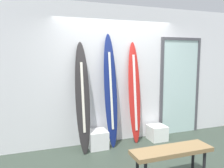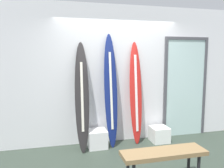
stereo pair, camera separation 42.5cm
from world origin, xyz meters
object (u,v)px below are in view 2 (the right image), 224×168
object	(u,v)px
bench	(164,155)
glass_door	(185,86)
surfboard_crimson	(136,94)
surfboard_navy	(111,91)
display_block_center	(159,134)
surfboard_charcoal	(82,97)
display_block_left	(97,139)

from	to	relation	value
bench	glass_door	bearing A→B (deg)	51.54
surfboard_crimson	surfboard_navy	bearing A→B (deg)	-175.64
surfboard_navy	display_block_center	size ratio (longest dim) A/B	6.23
display_block_center	glass_door	size ratio (longest dim) A/B	0.16
bench	surfboard_charcoal	bearing A→B (deg)	122.67
surfboard_navy	display_block_left	distance (m)	0.98
surfboard_crimson	glass_door	bearing A→B (deg)	7.06
surfboard_charcoal	surfboard_navy	size ratio (longest dim) A/B	0.93
bench	display_block_center	bearing A→B (deg)	66.03
display_block_center	display_block_left	bearing A→B (deg)	179.21
display_block_left	glass_door	world-z (taller)	glass_door
surfboard_charcoal	surfboard_navy	distance (m)	0.58
surfboard_crimson	glass_door	distance (m)	1.23
surfboard_charcoal	bench	bearing A→B (deg)	-57.33
display_block_left	bench	bearing A→B (deg)	-66.19
surfboard_navy	surfboard_crimson	world-z (taller)	surfboard_navy
surfboard_charcoal	bench	size ratio (longest dim) A/B	1.73
surfboard_navy	bench	xyz separation A→B (m)	(0.37, -1.53, -0.68)
surfboard_charcoal	display_block_left	world-z (taller)	surfboard_charcoal
surfboard_navy	surfboard_crimson	bearing A→B (deg)	4.36
surfboard_charcoal	display_block_center	distance (m)	1.82
surfboard_navy	display_block_center	distance (m)	1.41
surfboard_crimson	display_block_center	xyz separation A→B (m)	(0.50, -0.10, -0.86)
display_block_left	display_block_center	bearing A→B (deg)	-0.79
surfboard_navy	glass_door	xyz separation A→B (m)	(1.74, 0.19, 0.02)
surfboard_charcoal	surfboard_crimson	bearing A→B (deg)	5.25
surfboard_navy	display_block_left	bearing A→B (deg)	-172.06
surfboard_charcoal	display_block_center	world-z (taller)	surfboard_charcoal
surfboard_navy	surfboard_charcoal	bearing A→B (deg)	-173.93
surfboard_charcoal	display_block_left	size ratio (longest dim) A/B	5.55
glass_door	display_block_left	bearing A→B (deg)	-173.52
surfboard_crimson	bench	distance (m)	1.69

